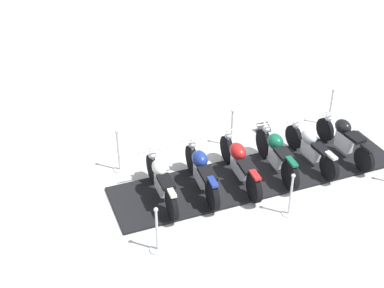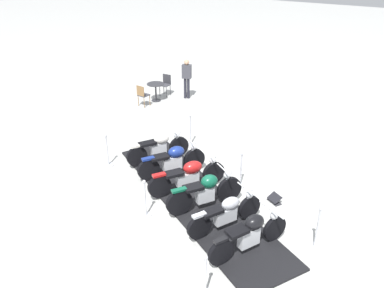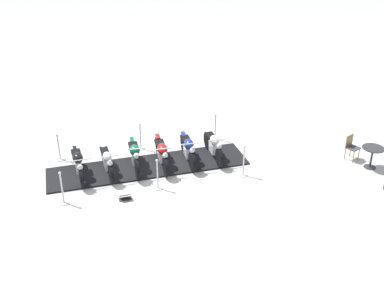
{
  "view_description": "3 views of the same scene",
  "coord_description": "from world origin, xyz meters",
  "px_view_note": "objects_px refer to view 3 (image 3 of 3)",
  "views": [
    {
      "loc": [
        8.79,
        4.87,
        7.28
      ],
      "look_at": [
        0.92,
        -1.24,
        0.9
      ],
      "focal_mm": 48.5,
      "sensor_mm": 36.0,
      "label": 1
    },
    {
      "loc": [
        -4.49,
        7.91,
        6.29
      ],
      "look_at": [
        1.14,
        -1.75,
        0.64
      ],
      "focal_mm": 37.83,
      "sensor_mm": 36.0,
      "label": 2
    },
    {
      "loc": [
        -9.3,
        -10.67,
        7.98
      ],
      "look_at": [
        1.2,
        -0.95,
        0.79
      ],
      "focal_mm": 43.09,
      "sensor_mm": 36.0,
      "label": 3
    }
  ],
  "objects_px": {
    "motorcycle_chrome": "(107,161)",
    "motorcycle_navy": "(188,149)",
    "stanchion_left_front": "(60,152)",
    "info_placard": "(125,197)",
    "stanchion_left_mid": "(141,140)",
    "stanchion_left_rear": "(215,131)",
    "cafe_chair_across_table": "(351,146)",
    "motorcycle_black": "(78,163)",
    "stanchion_right_mid": "(158,179)",
    "stanchion_right_front": "(63,193)",
    "stanchion_right_rear": "(243,165)",
    "motorcycle_cream": "(214,145)",
    "motorcycle_forest": "(135,155)",
    "motorcycle_maroon": "(162,153)",
    "cafe_table": "(373,153)"
  },
  "relations": [
    {
      "from": "stanchion_left_rear",
      "to": "cafe_table",
      "type": "height_order",
      "value": "stanchion_left_rear"
    },
    {
      "from": "stanchion_right_mid",
      "to": "cafe_table",
      "type": "relative_size",
      "value": 1.39
    },
    {
      "from": "motorcycle_cream",
      "to": "stanchion_right_mid",
      "type": "bearing_deg",
      "value": -57.83
    },
    {
      "from": "stanchion_right_front",
      "to": "motorcycle_black",
      "type": "bearing_deg",
      "value": 36.99
    },
    {
      "from": "motorcycle_forest",
      "to": "info_placard",
      "type": "distance_m",
      "value": 1.94
    },
    {
      "from": "motorcycle_black",
      "to": "info_placard",
      "type": "distance_m",
      "value": 2.21
    },
    {
      "from": "stanchion_left_front",
      "to": "cafe_table",
      "type": "xyz_separation_m",
      "value": [
        7.05,
        -8.47,
        0.28
      ]
    },
    {
      "from": "motorcycle_chrome",
      "to": "stanchion_left_mid",
      "type": "relative_size",
      "value": 1.78
    },
    {
      "from": "motorcycle_chrome",
      "to": "stanchion_left_rear",
      "type": "relative_size",
      "value": 1.78
    },
    {
      "from": "stanchion_left_rear",
      "to": "info_placard",
      "type": "bearing_deg",
      "value": -172.24
    },
    {
      "from": "stanchion_right_mid",
      "to": "stanchion_left_front",
      "type": "distance_m",
      "value": 4.15
    },
    {
      "from": "motorcycle_maroon",
      "to": "motorcycle_cream",
      "type": "distance_m",
      "value": 1.9
    },
    {
      "from": "stanchion_left_front",
      "to": "info_placard",
      "type": "relative_size",
      "value": 2.32
    },
    {
      "from": "stanchion_right_mid",
      "to": "stanchion_left_mid",
      "type": "relative_size",
      "value": 1.01
    },
    {
      "from": "stanchion_left_rear",
      "to": "info_placard",
      "type": "distance_m",
      "value": 5.22
    },
    {
      "from": "motorcycle_navy",
      "to": "cafe_chair_across_table",
      "type": "xyz_separation_m",
      "value": [
        4.15,
        -4.13,
        -0.0
      ]
    },
    {
      "from": "stanchion_right_mid",
      "to": "stanchion_left_front",
      "type": "height_order",
      "value": "stanchion_right_mid"
    },
    {
      "from": "info_placard",
      "to": "stanchion_right_rear",
      "type": "bearing_deg",
      "value": -175.37
    },
    {
      "from": "motorcycle_navy",
      "to": "stanchion_right_mid",
      "type": "bearing_deg",
      "value": -41.29
    },
    {
      "from": "stanchion_left_rear",
      "to": "stanchion_right_front",
      "type": "relative_size",
      "value": 0.96
    },
    {
      "from": "motorcycle_chrome",
      "to": "stanchion_right_rear",
      "type": "distance_m",
      "value": 4.61
    },
    {
      "from": "motorcycle_forest",
      "to": "stanchion_left_rear",
      "type": "xyz_separation_m",
      "value": [
        3.71,
        -0.48,
        -0.21
      ]
    },
    {
      "from": "motorcycle_chrome",
      "to": "stanchion_left_rear",
      "type": "xyz_separation_m",
      "value": [
        4.53,
        -0.96,
        -0.15
      ]
    },
    {
      "from": "motorcycle_forest",
      "to": "stanchion_left_rear",
      "type": "relative_size",
      "value": 1.71
    },
    {
      "from": "info_placard",
      "to": "motorcycle_black",
      "type": "bearing_deg",
      "value": -54.33
    },
    {
      "from": "motorcycle_maroon",
      "to": "stanchion_right_rear",
      "type": "bearing_deg",
      "value": 63.88
    },
    {
      "from": "motorcycle_navy",
      "to": "motorcycle_chrome",
      "type": "bearing_deg",
      "value": -86.33
    },
    {
      "from": "info_placard",
      "to": "cafe_table",
      "type": "xyz_separation_m",
      "value": [
        7.13,
        -4.74,
        0.51
      ]
    },
    {
      "from": "motorcycle_chrome",
      "to": "stanchion_left_rear",
      "type": "height_order",
      "value": "stanchion_left_rear"
    },
    {
      "from": "cafe_table",
      "to": "stanchion_left_front",
      "type": "bearing_deg",
      "value": 129.77
    },
    {
      "from": "stanchion_right_mid",
      "to": "info_placard",
      "type": "height_order",
      "value": "stanchion_right_mid"
    },
    {
      "from": "stanchion_left_mid",
      "to": "info_placard",
      "type": "distance_m",
      "value": 3.45
    },
    {
      "from": "motorcycle_cream",
      "to": "stanchion_right_front",
      "type": "relative_size",
      "value": 1.64
    },
    {
      "from": "stanchion_right_mid",
      "to": "stanchion_left_front",
      "type": "xyz_separation_m",
      "value": [
        -1.05,
        4.02,
        -0.06
      ]
    },
    {
      "from": "stanchion_left_rear",
      "to": "motorcycle_navy",
      "type": "bearing_deg",
      "value": -166.59
    },
    {
      "from": "stanchion_right_front",
      "to": "stanchion_right_rear",
      "type": "distance_m",
      "value": 5.91
    },
    {
      "from": "motorcycle_navy",
      "to": "stanchion_right_rear",
      "type": "relative_size",
      "value": 1.61
    },
    {
      "from": "motorcycle_maroon",
      "to": "stanchion_right_rear",
      "type": "distance_m",
      "value": 2.86
    },
    {
      "from": "motorcycle_black",
      "to": "cafe_chair_across_table",
      "type": "distance_m",
      "value": 9.59
    },
    {
      "from": "stanchion_left_front",
      "to": "cafe_chair_across_table",
      "type": "distance_m",
      "value": 10.48
    },
    {
      "from": "motorcycle_maroon",
      "to": "stanchion_right_front",
      "type": "relative_size",
      "value": 1.77
    },
    {
      "from": "stanchion_left_rear",
      "to": "cafe_table",
      "type": "distance_m",
      "value": 5.79
    },
    {
      "from": "motorcycle_chrome",
      "to": "motorcycle_navy",
      "type": "distance_m",
      "value": 2.85
    },
    {
      "from": "stanchion_left_rear",
      "to": "cafe_chair_across_table",
      "type": "distance_m",
      "value": 5.08
    },
    {
      "from": "stanchion_left_front",
      "to": "stanchion_left_mid",
      "type": "relative_size",
      "value": 0.96
    },
    {
      "from": "stanchion_right_rear",
      "to": "stanchion_right_front",
      "type": "bearing_deg",
      "value": 149.2
    },
    {
      "from": "motorcycle_black",
      "to": "motorcycle_maroon",
      "type": "xyz_separation_m",
      "value": [
        2.45,
        -1.46,
        -0.03
      ]
    },
    {
      "from": "stanchion_left_front",
      "to": "info_placard",
      "type": "distance_m",
      "value": 3.74
    },
    {
      "from": "motorcycle_black",
      "to": "stanchion_right_mid",
      "type": "xyz_separation_m",
      "value": [
        1.31,
        -2.44,
        -0.19
      ]
    },
    {
      "from": "motorcycle_black",
      "to": "motorcycle_navy",
      "type": "distance_m",
      "value": 3.8
    }
  ]
}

